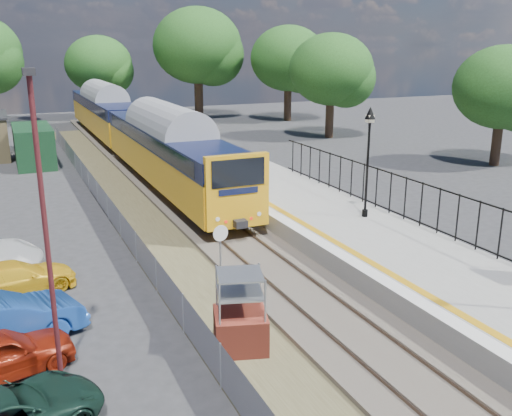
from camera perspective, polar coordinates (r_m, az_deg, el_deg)
ground at (r=17.44m, az=7.36°, el=-10.99°), size 120.00×120.00×0.00m
track_bed at (r=25.37m, az=-4.91°, el=-1.93°), size 5.90×80.00×0.29m
platform at (r=25.67m, az=6.21°, el=-0.91°), size 5.00×70.00×0.90m
platform_edge at (r=24.61m, az=2.08°, el=-0.47°), size 0.90×70.00×0.01m
victorian_lamp_north at (r=23.76m, az=11.24°, el=7.04°), size 0.44×0.44×4.60m
palisade_fence at (r=22.22m, az=19.09°, el=-0.68°), size 0.12×26.00×2.00m
wire_fence at (r=26.53m, az=-14.23°, el=-0.42°), size 0.06×52.00×1.20m
tree_line at (r=56.03m, az=-14.50°, el=14.23°), size 56.80×43.80×11.88m
train at (r=41.99m, az=-12.54°, el=8.06°), size 2.82×40.83×3.51m
brick_plinth at (r=15.31m, az=-1.58°, el=-10.44°), size 1.70×1.70×2.22m
speed_sign at (r=17.80m, az=-3.57°, el=-4.30°), size 0.51×0.13×2.55m
carpark_lamp at (r=13.52m, az=-20.43°, el=-0.79°), size 0.25×0.50×7.42m
car_red at (r=15.66m, az=-24.25°, el=-13.23°), size 3.77×2.26×1.20m
car_yellow at (r=20.21m, az=-23.05°, el=-6.55°), size 4.17×2.48×1.13m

